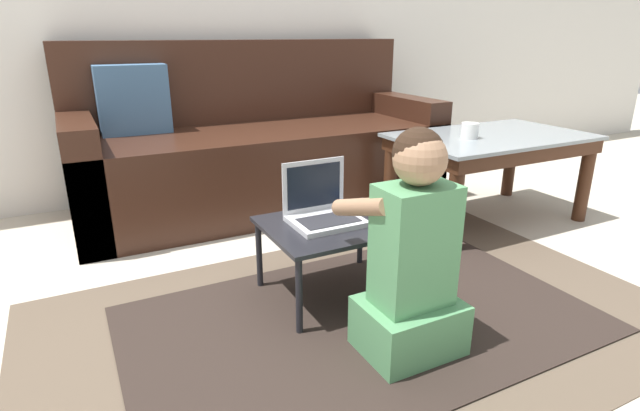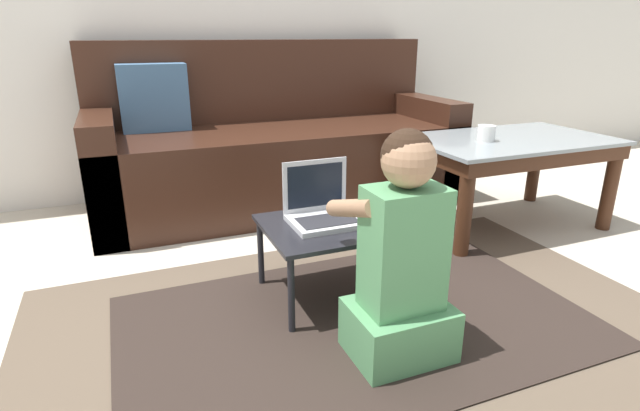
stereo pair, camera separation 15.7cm
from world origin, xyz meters
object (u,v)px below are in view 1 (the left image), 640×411
computer_mouse (377,214)px  cup_on_table (470,131)px  laptop_desk (334,231)px  couch (259,151)px  laptop (323,212)px  coffee_table (490,148)px  person_seated (412,258)px

computer_mouse → cup_on_table: cup_on_table is taller
laptop_desk → cup_on_table: 1.07m
couch → laptop: size_ratio=8.01×
laptop → coffee_table: bearing=16.0°
coffee_table → laptop: laptop is taller
computer_mouse → person_seated: (-0.13, -0.39, 0.01)m
person_seated → computer_mouse: bearing=71.2°
person_seated → cup_on_table: size_ratio=8.45×
laptop_desk → couch: bearing=82.9°
couch → coffee_table: (1.00, -0.83, 0.08)m
computer_mouse → cup_on_table: (0.81, 0.39, 0.19)m
couch → cup_on_table: couch is taller
couch → computer_mouse: couch is taller
laptop_desk → cup_on_table: (0.98, 0.36, 0.24)m
coffee_table → laptop: bearing=-164.0°
laptop_desk → person_seated: size_ratio=0.71×
coffee_table → laptop: 1.23m
couch → coffee_table: size_ratio=2.04×
couch → coffee_table: 1.30m
laptop_desk → laptop: laptop is taller
person_seated → laptop_desk: bearing=95.1°
coffee_table → cup_on_table: bearing=-174.8°
couch → laptop_desk: (-0.15, -1.20, -0.05)m
laptop → computer_mouse: 0.21m
laptop_desk → laptop: (-0.03, 0.03, 0.07)m
cup_on_table → coffee_table: bearing=5.2°
person_seated → cup_on_table: person_seated is taller
cup_on_table → laptop_desk: bearing=-160.0°
coffee_table → laptop_desk: coffee_table is taller
couch → computer_mouse: bearing=-89.0°
computer_mouse → cup_on_table: 0.92m
coffee_table → computer_mouse: coffee_table is taller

